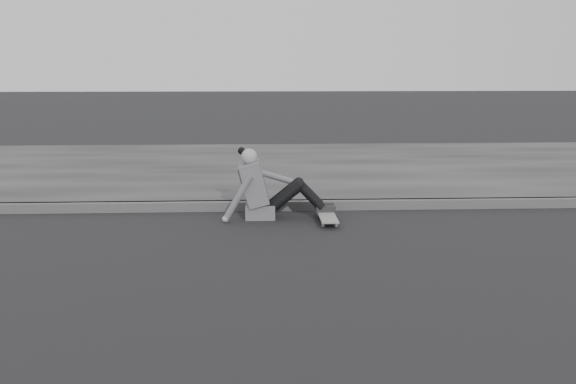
% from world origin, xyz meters
% --- Properties ---
extents(ground, '(80.00, 80.00, 0.00)m').
position_xyz_m(ground, '(0.00, 0.00, 0.00)').
color(ground, black).
rests_on(ground, ground).
extents(curb, '(24.00, 0.16, 0.12)m').
position_xyz_m(curb, '(0.00, 2.58, 0.06)').
color(curb, '#474747').
rests_on(curb, ground).
extents(sidewalk, '(24.00, 6.00, 0.12)m').
position_xyz_m(sidewalk, '(0.00, 5.60, 0.06)').
color(sidewalk, '#323232').
rests_on(sidewalk, ground).
extents(skateboard, '(0.20, 0.78, 0.09)m').
position_xyz_m(skateboard, '(-0.31, 1.91, 0.07)').
color(skateboard, gray).
rests_on(skateboard, ground).
extents(seated_woman, '(1.38, 0.46, 0.88)m').
position_xyz_m(seated_woman, '(-1.04, 2.15, 0.36)').
color(seated_woman, '#58585B').
rests_on(seated_woman, ground).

